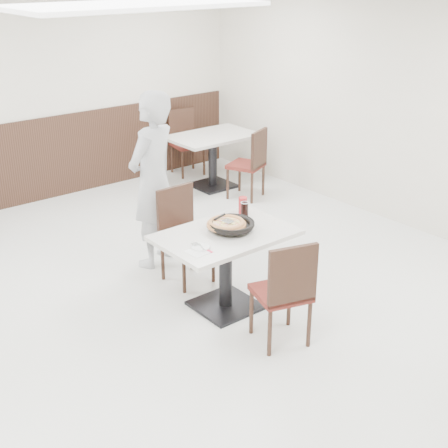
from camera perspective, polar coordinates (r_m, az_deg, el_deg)
floor at (r=6.01m, az=-1.92°, el=-6.74°), size 7.00×7.00×0.00m
wall_back at (r=8.44m, az=-16.82°, el=11.25°), size 6.00×0.04×2.80m
wall_right at (r=7.58m, az=16.64°, el=10.02°), size 0.04×7.00×2.80m
wainscot_back at (r=8.62m, az=-16.13°, el=5.71°), size 5.90×0.03×1.10m
fluo_panel_a at (r=3.14m, az=-8.26°, el=19.20°), size 1.20×0.60×0.02m
main_table at (r=5.68m, az=0.15°, el=-4.29°), size 1.27×0.90×0.75m
chair_near at (r=5.17m, az=5.22°, el=-6.05°), size 0.53×0.53×0.95m
chair_far at (r=6.11m, az=-3.38°, el=-1.21°), size 0.43×0.43×0.95m
trivet at (r=5.52m, az=0.36°, el=-0.59°), size 0.14×0.14×0.04m
pizza_pan at (r=5.54m, az=0.71°, el=-0.25°), size 0.42×0.42×0.01m
pizza at (r=5.54m, az=0.21°, el=-0.04°), size 0.38×0.38×0.02m
pizza_server at (r=5.53m, az=0.38°, el=0.27°), size 0.09×0.11×0.00m
napkin at (r=5.17m, az=-2.37°, el=-2.54°), size 0.18×0.18×0.00m
side_plate at (r=5.23m, az=-2.16°, el=-2.11°), size 0.18×0.18×0.01m
fork at (r=5.21m, az=-2.05°, el=-2.10°), size 0.05×0.14×0.00m
cola_glass at (r=5.86m, az=1.90°, el=1.34°), size 0.07×0.07×0.13m
red_cup at (r=5.93m, az=1.73°, el=1.73°), size 0.09×0.09×0.16m
diner_person at (r=6.38m, az=-6.51°, el=3.98°), size 0.78×0.66×1.83m
bg_table_right at (r=8.81m, az=-1.04°, el=5.79°), size 1.23×0.85×0.75m
bg_chair_right_near at (r=8.36m, az=2.01°, el=5.55°), size 0.55×0.55×0.95m
bg_chair_right_far at (r=9.34m, az=-3.36°, el=7.40°), size 0.48×0.48×0.95m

